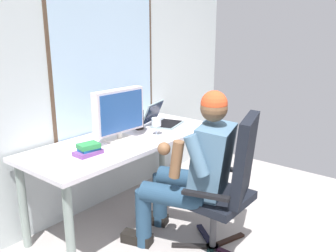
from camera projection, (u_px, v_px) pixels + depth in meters
name	position (u px, v px, depth m)	size (l,w,h in m)	color
wall_rear	(71.00, 73.00, 2.95)	(4.46, 0.08, 2.52)	silver
desk	(126.00, 148.00, 3.02)	(1.76, 0.71, 0.72)	gray
office_chair	(230.00, 180.00, 2.53)	(0.62, 0.58, 1.05)	black
person_seated	(193.00, 168.00, 2.62)	(0.66, 0.88, 1.21)	navy
crt_monitor	(119.00, 113.00, 2.89)	(0.48, 0.20, 0.42)	beige
laptop	(161.00, 119.00, 3.41)	(0.39, 0.39, 0.21)	#82999E
wine_glass	(156.00, 123.00, 3.06)	(0.08, 0.08, 0.15)	silver
desk_speaker	(138.00, 119.00, 3.24)	(0.08, 0.10, 0.18)	black
book_stack	(88.00, 150.00, 2.60)	(0.20, 0.14, 0.09)	#6F3E86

